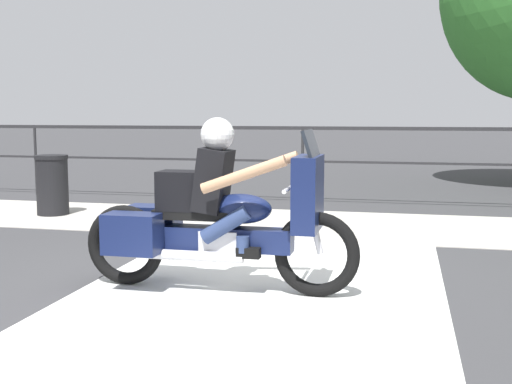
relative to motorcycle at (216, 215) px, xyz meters
The scene contains 6 objects.
ground_plane 0.69m from the motorcycle, 131.93° to the left, with size 120.00×120.00×0.00m, color #38383A.
sidewalk_band 3.60m from the motorcycle, 91.92° to the left, with size 44.00×2.40×0.01m, color #B7B2A8.
crosswalk_band 0.77m from the motorcycle, ahead, with size 3.15×6.00×0.01m, color silver.
fence_railing 5.58m from the motorcycle, 91.22° to the left, with size 36.00×0.05×1.33m.
motorcycle is the anchor object (origin of this frame).
trash_bin 5.02m from the motorcycle, 136.45° to the left, with size 0.50×0.50×0.92m.
Camera 1 is at (1.70, -5.42, 1.56)m, focal length 45.00 mm.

